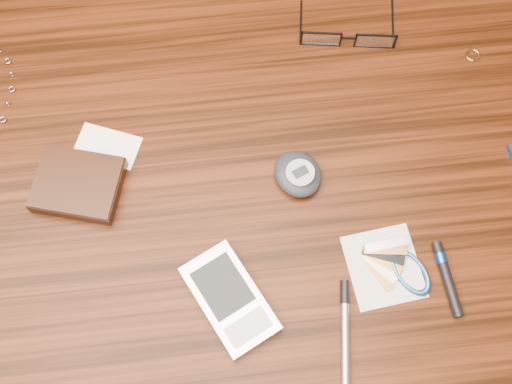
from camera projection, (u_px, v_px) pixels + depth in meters
ground at (219, 315)px, 1.51m from camera, size 3.80×3.80×0.00m
desk at (195, 236)px, 0.90m from camera, size 1.00×0.70×0.75m
wallet_and_card at (79, 183)px, 0.81m from camera, size 0.15×0.15×0.02m
eyeglasses at (348, 35)px, 0.88m from camera, size 0.15×0.15×0.03m
gold_ring at (473, 55)px, 0.89m from camera, size 0.02×0.02×0.00m
pda_phone at (230, 299)px, 0.76m from camera, size 0.12×0.14×0.02m
pedometer at (298, 174)px, 0.81m from camera, size 0.08×0.08×0.03m
notepad_keys at (396, 268)px, 0.78m from camera, size 0.11×0.10×0.01m
silver_pen at (345, 327)px, 0.75m from camera, size 0.03×0.13×0.01m
black_blue_pen at (446, 276)px, 0.77m from camera, size 0.02×0.09×0.01m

